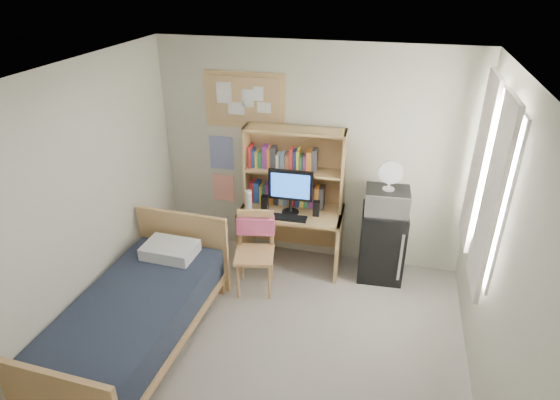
% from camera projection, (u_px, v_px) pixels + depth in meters
% --- Properties ---
extents(floor, '(3.60, 4.20, 0.02)m').
position_uv_depth(floor, '(263.00, 377.00, 4.20)').
color(floor, gray).
rests_on(floor, ground).
extents(ceiling, '(3.60, 4.20, 0.02)m').
position_uv_depth(ceiling, '(256.00, 87.00, 3.01)').
color(ceiling, white).
rests_on(ceiling, wall_back).
extents(wall_back, '(3.60, 0.04, 2.60)m').
position_uv_depth(wall_back, '(311.00, 157.00, 5.41)').
color(wall_back, beige).
rests_on(wall_back, floor).
extents(wall_left, '(0.04, 4.20, 2.60)m').
position_uv_depth(wall_left, '(58.00, 227.00, 3.99)').
color(wall_left, beige).
rests_on(wall_left, floor).
extents(wall_right, '(0.04, 4.20, 2.60)m').
position_uv_depth(wall_right, '(512.00, 292.00, 3.21)').
color(wall_right, beige).
rests_on(wall_right, floor).
extents(window_unit, '(0.10, 1.40, 1.70)m').
position_uv_depth(window_unit, '(488.00, 180.00, 4.12)').
color(window_unit, white).
rests_on(window_unit, wall_right).
extents(curtain_left, '(0.04, 0.55, 1.70)m').
position_uv_depth(curtain_left, '(491.00, 200.00, 3.78)').
color(curtain_left, white).
rests_on(curtain_left, wall_right).
extents(curtain_right, '(0.04, 0.55, 1.70)m').
position_uv_depth(curtain_right, '(479.00, 163.00, 4.47)').
color(curtain_right, white).
rests_on(curtain_right, wall_right).
extents(bulletin_board, '(0.94, 0.03, 0.64)m').
position_uv_depth(bulletin_board, '(245.00, 100.00, 5.28)').
color(bulletin_board, tan).
rests_on(bulletin_board, wall_back).
extents(poster_wave, '(0.30, 0.01, 0.42)m').
position_uv_depth(poster_wave, '(221.00, 153.00, 5.66)').
color(poster_wave, '#253596').
rests_on(poster_wave, wall_back).
extents(poster_japan, '(0.28, 0.01, 0.36)m').
position_uv_depth(poster_japan, '(224.00, 188.00, 5.88)').
color(poster_japan, '#EF462A').
rests_on(poster_japan, wall_back).
extents(desk, '(1.21, 0.63, 0.74)m').
position_uv_depth(desk, '(291.00, 238.00, 5.60)').
color(desk, tan).
rests_on(desk, floor).
extents(desk_chair, '(0.54, 0.54, 0.92)m').
position_uv_depth(desk_chair, '(255.00, 254.00, 5.12)').
color(desk_chair, tan).
rests_on(desk_chair, floor).
extents(mini_fridge, '(0.53, 0.53, 0.85)m').
position_uv_depth(mini_fridge, '(382.00, 243.00, 5.38)').
color(mini_fridge, black).
rests_on(mini_fridge, floor).
extents(bed, '(1.10, 2.07, 0.56)m').
position_uv_depth(bed, '(136.00, 322.00, 4.42)').
color(bed, '#1A212F').
rests_on(bed, floor).
extents(hutch, '(1.16, 0.33, 0.94)m').
position_uv_depth(hutch, '(294.00, 168.00, 5.34)').
color(hutch, tan).
rests_on(hutch, desk).
extents(monitor, '(0.51, 0.06, 0.54)m').
position_uv_depth(monitor, '(291.00, 192.00, 5.25)').
color(monitor, black).
rests_on(monitor, desk).
extents(keyboard, '(0.43, 0.15, 0.02)m').
position_uv_depth(keyboard, '(288.00, 218.00, 5.25)').
color(keyboard, black).
rests_on(keyboard, desk).
extents(speaker_left, '(0.08, 0.08, 0.18)m').
position_uv_depth(speaker_left, '(265.00, 203.00, 5.39)').
color(speaker_left, black).
rests_on(speaker_left, desk).
extents(speaker_right, '(0.08, 0.08, 0.18)m').
position_uv_depth(speaker_right, '(316.00, 209.00, 5.28)').
color(speaker_right, black).
rests_on(speaker_right, desk).
extents(water_bottle, '(0.08, 0.08, 0.25)m').
position_uv_depth(water_bottle, '(249.00, 201.00, 5.37)').
color(water_bottle, silver).
rests_on(water_bottle, desk).
extents(hoodie, '(0.44, 0.21, 0.20)m').
position_uv_depth(hoodie, '(256.00, 225.00, 5.18)').
color(hoodie, '#E75887').
rests_on(hoodie, desk_chair).
extents(microwave, '(0.49, 0.38, 0.27)m').
position_uv_depth(microwave, '(387.00, 201.00, 5.11)').
color(microwave, silver).
rests_on(microwave, mini_fridge).
extents(desk_fan, '(0.27, 0.27, 0.32)m').
position_uv_depth(desk_fan, '(390.00, 176.00, 4.97)').
color(desk_fan, silver).
rests_on(desk_fan, microwave).
extents(pillow, '(0.55, 0.40, 0.13)m').
position_uv_depth(pillow, '(170.00, 250.00, 4.90)').
color(pillow, silver).
rests_on(pillow, bed).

